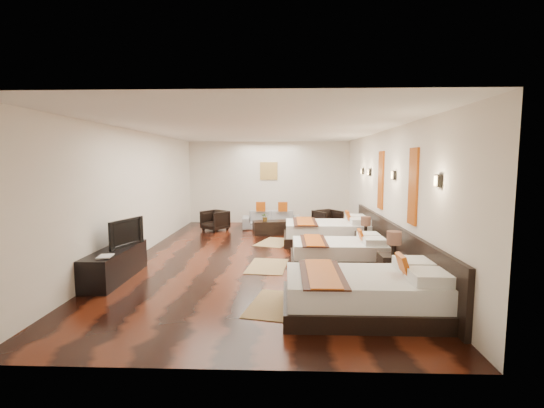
{
  "coord_description": "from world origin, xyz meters",
  "views": [
    {
      "loc": [
        0.57,
        -8.44,
        2.12
      ],
      "look_at": [
        0.25,
        0.73,
        1.1
      ],
      "focal_mm": 25.29,
      "sensor_mm": 36.0,
      "label": 1
    }
  ],
  "objects_px": {
    "tv_console": "(115,264)",
    "book": "(98,257)",
    "bed_mid": "(339,252)",
    "bed_far": "(329,232)",
    "armchair_left": "(215,220)",
    "sofa": "(272,220)",
    "table_plant": "(265,217)",
    "coffee_table": "(270,228)",
    "nightstand_a": "(393,265)",
    "tv": "(123,232)",
    "bed_near": "(366,293)",
    "figurine": "(130,232)",
    "armchair_right": "(328,221)",
    "nightstand_b": "(365,240)"
  },
  "relations": [
    {
      "from": "bed_mid",
      "to": "tv_console",
      "type": "relative_size",
      "value": 1.08
    },
    {
      "from": "table_plant",
      "to": "coffee_table",
      "type": "bearing_deg",
      "value": 26.89
    },
    {
      "from": "tv_console",
      "to": "armchair_right",
      "type": "xyz_separation_m",
      "value": [
        4.36,
        4.92,
        0.05
      ]
    },
    {
      "from": "bed_far",
      "to": "table_plant",
      "type": "xyz_separation_m",
      "value": [
        -1.71,
        1.1,
        0.24
      ]
    },
    {
      "from": "sofa",
      "to": "coffee_table",
      "type": "xyz_separation_m",
      "value": [
        -0.0,
        -1.05,
        -0.07
      ]
    },
    {
      "from": "tv",
      "to": "nightstand_b",
      "type": "bearing_deg",
      "value": -51.48
    },
    {
      "from": "book",
      "to": "armchair_left",
      "type": "distance_m",
      "value": 5.63
    },
    {
      "from": "bed_mid",
      "to": "figurine",
      "type": "relative_size",
      "value": 5.22
    },
    {
      "from": "nightstand_a",
      "to": "tv",
      "type": "relative_size",
      "value": 1.04
    },
    {
      "from": "nightstand_a",
      "to": "figurine",
      "type": "xyz_separation_m",
      "value": [
        -4.95,
        0.83,
        0.41
      ]
    },
    {
      "from": "nightstand_a",
      "to": "armchair_right",
      "type": "bearing_deg",
      "value": 96.63
    },
    {
      "from": "tv",
      "to": "sofa",
      "type": "height_order",
      "value": "tv"
    },
    {
      "from": "book",
      "to": "armchair_right",
      "type": "distance_m",
      "value": 7.05
    },
    {
      "from": "nightstand_b",
      "to": "armchair_right",
      "type": "relative_size",
      "value": 1.17
    },
    {
      "from": "book",
      "to": "sofa",
      "type": "distance_m",
      "value": 6.57
    },
    {
      "from": "tv",
      "to": "figurine",
      "type": "xyz_separation_m",
      "value": [
        -0.05,
        0.47,
        -0.07
      ]
    },
    {
      "from": "bed_far",
      "to": "armchair_right",
      "type": "height_order",
      "value": "bed_far"
    },
    {
      "from": "sofa",
      "to": "table_plant",
      "type": "xyz_separation_m",
      "value": [
        -0.15,
        -1.13,
        0.26
      ]
    },
    {
      "from": "sofa",
      "to": "coffee_table",
      "type": "height_order",
      "value": "sofa"
    },
    {
      "from": "figurine",
      "to": "armchair_left",
      "type": "height_order",
      "value": "figurine"
    },
    {
      "from": "sofa",
      "to": "tv_console",
      "type": "bearing_deg",
      "value": -120.82
    },
    {
      "from": "armchair_right",
      "to": "tv_console",
      "type": "bearing_deg",
      "value": -163.42
    },
    {
      "from": "bed_mid",
      "to": "tv",
      "type": "relative_size",
      "value": 2.18
    },
    {
      "from": "book",
      "to": "armchair_right",
      "type": "xyz_separation_m",
      "value": [
        4.36,
        5.53,
        -0.24
      ]
    },
    {
      "from": "bed_near",
      "to": "sofa",
      "type": "height_order",
      "value": "bed_near"
    },
    {
      "from": "tv",
      "to": "book",
      "type": "height_order",
      "value": "tv"
    },
    {
      "from": "bed_far",
      "to": "coffee_table",
      "type": "distance_m",
      "value": 1.96
    },
    {
      "from": "table_plant",
      "to": "bed_far",
      "type": "bearing_deg",
      "value": -32.94
    },
    {
      "from": "book",
      "to": "bed_far",
      "type": "bearing_deg",
      "value": 42.02
    },
    {
      "from": "table_plant",
      "to": "sofa",
      "type": "bearing_deg",
      "value": 82.51
    },
    {
      "from": "tv_console",
      "to": "armchair_left",
      "type": "relative_size",
      "value": 2.62
    },
    {
      "from": "sofa",
      "to": "table_plant",
      "type": "bearing_deg",
      "value": -102.25
    },
    {
      "from": "table_plant",
      "to": "figurine",
      "type": "bearing_deg",
      "value": -125.1
    },
    {
      "from": "tv_console",
      "to": "book",
      "type": "distance_m",
      "value": 0.68
    },
    {
      "from": "tv_console",
      "to": "book",
      "type": "height_order",
      "value": "book"
    },
    {
      "from": "coffee_table",
      "to": "nightstand_b",
      "type": "bearing_deg",
      "value": -42.86
    },
    {
      "from": "bed_mid",
      "to": "bed_far",
      "type": "xyz_separation_m",
      "value": [
        0.0,
        2.03,
        0.04
      ]
    },
    {
      "from": "book",
      "to": "table_plant",
      "type": "height_order",
      "value": "table_plant"
    },
    {
      "from": "bed_far",
      "to": "coffee_table",
      "type": "height_order",
      "value": "bed_far"
    },
    {
      "from": "book",
      "to": "table_plant",
      "type": "distance_m",
      "value": 5.49
    },
    {
      "from": "nightstand_a",
      "to": "tv_console",
      "type": "bearing_deg",
      "value": 178.77
    },
    {
      "from": "tv_console",
      "to": "bed_near",
      "type": "bearing_deg",
      "value": -19.1
    },
    {
      "from": "bed_mid",
      "to": "nightstand_b",
      "type": "height_order",
      "value": "nightstand_b"
    },
    {
      "from": "bed_far",
      "to": "book",
      "type": "height_order",
      "value": "bed_far"
    },
    {
      "from": "tv",
      "to": "book",
      "type": "distance_m",
      "value": 0.9
    },
    {
      "from": "book",
      "to": "table_plant",
      "type": "relative_size",
      "value": 1.13
    },
    {
      "from": "tv_console",
      "to": "table_plant",
      "type": "xyz_separation_m",
      "value": [
        2.49,
        4.28,
        0.26
      ]
    },
    {
      "from": "bed_near",
      "to": "armchair_right",
      "type": "xyz_separation_m",
      "value": [
        0.16,
        6.37,
        0.04
      ]
    },
    {
      "from": "nightstand_a",
      "to": "coffee_table",
      "type": "height_order",
      "value": "nightstand_a"
    },
    {
      "from": "bed_far",
      "to": "table_plant",
      "type": "distance_m",
      "value": 2.05
    }
  ]
}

